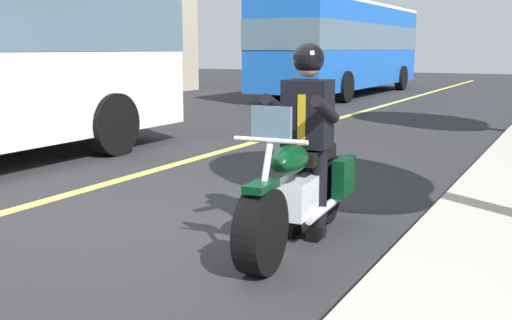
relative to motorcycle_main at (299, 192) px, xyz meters
name	(u,v)px	position (x,y,z in m)	size (l,w,h in m)	color
ground_plane	(183,230)	(0.21, -1.10, -0.45)	(80.00, 80.00, 0.00)	#28282B
lane_center_stripe	(33,205)	(0.21, -3.10, -0.45)	(60.00, 0.16, 0.01)	#E5DB4C
motorcycle_main	(299,192)	(0.00, 0.00, 0.00)	(2.22, 0.70, 1.26)	black
rider_main	(307,123)	(-0.19, -0.02, 0.58)	(0.65, 0.58, 1.74)	black
bus_near	(345,44)	(-16.81, -5.71, 1.42)	(11.05, 2.70, 3.30)	blue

